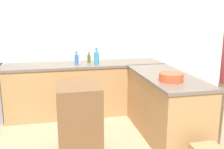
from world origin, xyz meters
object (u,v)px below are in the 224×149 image
dish_soap_bottle (97,58)px  olive_oil_bottle (89,58)px  island_table (79,118)px  vinegar_bottle_clear (79,59)px  water_bottle_blue (76,59)px  mixing_bowl (171,77)px

dish_soap_bottle → olive_oil_bottle: bearing=115.5°
dish_soap_bottle → island_table: bearing=-110.1°
island_table → olive_oil_bottle: (0.33, 1.39, 0.54)m
vinegar_bottle_clear → water_bottle_blue: bearing=-121.1°
dish_soap_bottle → olive_oil_bottle: (-0.10, 0.21, -0.04)m
dish_soap_bottle → vinegar_bottle_clear: bearing=155.0°
mixing_bowl → olive_oil_bottle: bearing=118.6°
water_bottle_blue → vinegar_bottle_clear: bearing=58.9°
dish_soap_bottle → water_bottle_blue: size_ratio=1.26×
mixing_bowl → dish_soap_bottle: dish_soap_bottle is taller
island_table → dish_soap_bottle: size_ratio=3.08×
dish_soap_bottle → mixing_bowl: bearing=-60.9°
mixing_bowl → water_bottle_blue: size_ratio=1.35×
mixing_bowl → water_bottle_blue: water_bottle_blue is taller
olive_oil_bottle → mixing_bowl: bearing=-61.4°
island_table → vinegar_bottle_clear: (0.14, 1.32, 0.55)m
vinegar_bottle_clear → water_bottle_blue: 0.08m
mixing_bowl → vinegar_bottle_clear: (-1.03, 1.47, 0.04)m
mixing_bowl → vinegar_bottle_clear: vinegar_bottle_clear is taller
dish_soap_bottle → water_bottle_blue: (-0.33, 0.06, -0.02)m
dish_soap_bottle → olive_oil_bottle: 0.24m
island_table → water_bottle_blue: water_bottle_blue is taller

